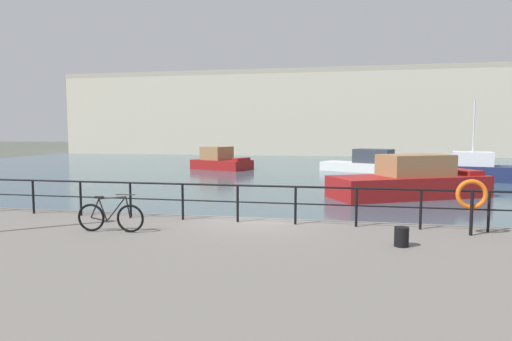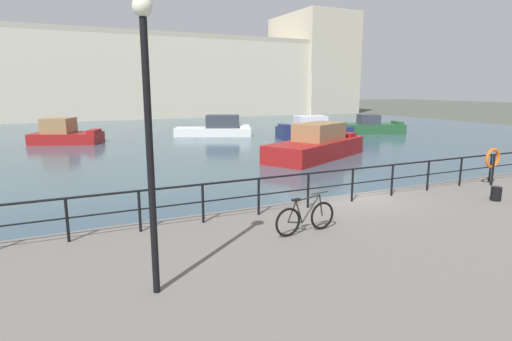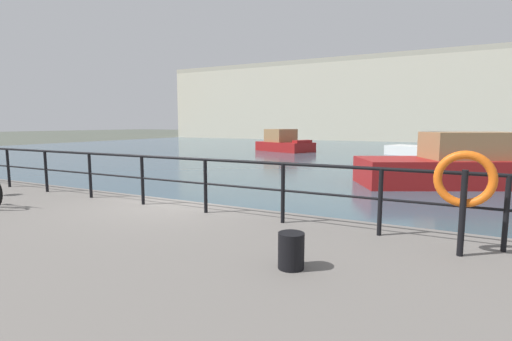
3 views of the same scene
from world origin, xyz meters
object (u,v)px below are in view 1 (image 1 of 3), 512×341
at_px(moored_harbor_tender, 220,161).
at_px(parked_bicycle, 110,217).
at_px(moored_small_launch, 411,181).
at_px(life_ring_stand, 472,196).
at_px(moored_blue_motorboat, 476,170).
at_px(harbor_building, 368,112).
at_px(moored_white_yacht, 367,163).
at_px(mooring_bollard, 401,237).

xyz_separation_m(moored_harbor_tender, parked_bicycle, (5.01, -27.90, 0.41)).
relative_size(moored_small_launch, life_ring_stand, 6.05).
xyz_separation_m(moored_blue_motorboat, life_ring_stand, (-5.84, -20.90, 1.01)).
bearing_deg(moored_harbor_tender, parked_bicycle, -57.52).
bearing_deg(moored_harbor_tender, harbor_building, 86.73).
bearing_deg(moored_small_launch, moored_white_yacht, 68.57).
distance_m(moored_blue_motorboat, mooring_bollard, 23.67).
distance_m(moored_harbor_tender, moored_white_yacht, 12.80).
distance_m(moored_white_yacht, life_ring_stand, 26.24).
distance_m(moored_white_yacht, parked_bicycle, 28.71).
xyz_separation_m(harbor_building, mooring_bollard, (-2.25, -58.05, -5.25)).
bearing_deg(harbor_building, moored_white_yacht, -93.02).
bearing_deg(harbor_building, moored_small_launch, -90.17).
xyz_separation_m(harbor_building, moored_white_yacht, (-1.60, -30.36, -5.53)).
bearing_deg(parked_bicycle, harbor_building, 76.18).
relative_size(moored_small_launch, mooring_bollard, 19.20).
relative_size(moored_blue_motorboat, life_ring_stand, 4.87).
bearing_deg(moored_small_launch, mooring_bollard, -126.25).
bearing_deg(moored_blue_motorboat, parked_bicycle, 68.30).
height_order(moored_blue_motorboat, life_ring_stand, moored_blue_motorboat).
distance_m(harbor_building, mooring_bollard, 58.33).
bearing_deg(mooring_bollard, moored_blue_motorboat, 71.09).
bearing_deg(life_ring_stand, moored_white_yacht, 92.57).
height_order(moored_harbor_tender, mooring_bollard, moored_harbor_tender).
distance_m(parked_bicycle, mooring_bollard, 7.14).
bearing_deg(life_ring_stand, moored_blue_motorboat, 74.37).
height_order(harbor_building, moored_blue_motorboat, harbor_building).
xyz_separation_m(moored_blue_motorboat, mooring_bollard, (-7.67, -22.39, 0.25)).
relative_size(moored_blue_motorboat, moored_harbor_tender, 1.17).
bearing_deg(moored_blue_motorboat, mooring_bollard, 82.93).
height_order(parked_bicycle, mooring_bollard, parked_bicycle).
height_order(moored_white_yacht, life_ring_stand, life_ring_stand).
distance_m(harbor_building, moored_blue_motorboat, 36.48).
distance_m(harbor_building, moored_harbor_tender, 33.81).
distance_m(moored_small_launch, parked_bicycle, 16.25).
distance_m(harbor_building, life_ring_stand, 56.74).
bearing_deg(life_ring_stand, moored_harbor_tender, 117.84).
xyz_separation_m(moored_small_launch, moored_white_yacht, (-1.47, 14.28, -0.10)).
height_order(moored_blue_motorboat, moored_harbor_tender, moored_blue_motorboat).
xyz_separation_m(moored_harbor_tender, mooring_bollard, (12.15, -27.96, 0.24)).
bearing_deg(moored_blue_motorboat, harbor_building, -69.51).
bearing_deg(moored_harbor_tender, mooring_bollard, -44.21).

